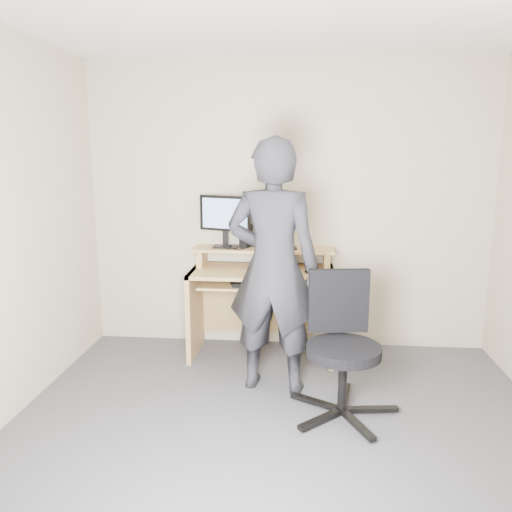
# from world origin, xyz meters

# --- Properties ---
(ground) EXTENTS (3.50, 3.50, 0.00)m
(ground) POSITION_xyz_m (0.00, 0.00, 0.00)
(ground) COLOR #49494D
(ground) RESTS_ON ground
(back_wall) EXTENTS (3.50, 0.02, 2.50)m
(back_wall) POSITION_xyz_m (0.00, 1.75, 1.25)
(back_wall) COLOR #BAAC94
(back_wall) RESTS_ON ground
(desk) EXTENTS (1.20, 0.60, 0.91)m
(desk) POSITION_xyz_m (-0.20, 1.53, 0.55)
(desk) COLOR tan
(desk) RESTS_ON ground
(monitor) EXTENTS (0.46, 0.19, 0.45)m
(monitor) POSITION_xyz_m (-0.53, 1.58, 1.18)
(monitor) COLOR black
(monitor) RESTS_ON desk
(external_drive) EXTENTS (0.11, 0.15, 0.20)m
(external_drive) POSITION_xyz_m (-0.35, 1.61, 1.01)
(external_drive) COLOR black
(external_drive) RESTS_ON desk
(travel_mug) EXTENTS (0.10, 0.10, 0.20)m
(travel_mug) POSITION_xyz_m (-0.16, 1.57, 1.01)
(travel_mug) COLOR silver
(travel_mug) RESTS_ON desk
(smartphone) EXTENTS (0.08, 0.13, 0.01)m
(smartphone) POSITION_xyz_m (0.05, 1.59, 0.92)
(smartphone) COLOR black
(smartphone) RESTS_ON desk
(charger) EXTENTS (0.06, 0.05, 0.03)m
(charger) POSITION_xyz_m (-0.50, 1.53, 0.93)
(charger) COLOR black
(charger) RESTS_ON desk
(headphones) EXTENTS (0.16, 0.16, 0.06)m
(headphones) POSITION_xyz_m (-0.44, 1.64, 0.92)
(headphones) COLOR silver
(headphones) RESTS_ON desk
(keyboard) EXTENTS (0.49, 0.30, 0.03)m
(keyboard) POSITION_xyz_m (-0.22, 1.36, 0.67)
(keyboard) COLOR black
(keyboard) RESTS_ON desk
(mouse) EXTENTS (0.11, 0.09, 0.04)m
(mouse) POSITION_xyz_m (0.20, 1.35, 0.77)
(mouse) COLOR black
(mouse) RESTS_ON desk
(office_chair) EXTENTS (0.72, 0.73, 0.92)m
(office_chair) POSITION_xyz_m (0.40, 0.54, 0.50)
(office_chair) COLOR black
(office_chair) RESTS_ON ground
(person) EXTENTS (0.73, 0.54, 1.83)m
(person) POSITION_xyz_m (-0.08, 0.84, 0.91)
(person) COLOR black
(person) RESTS_ON ground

